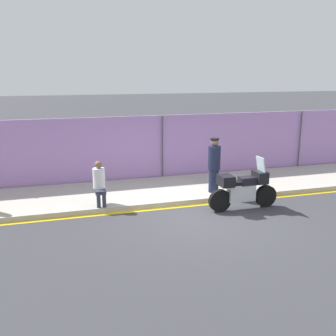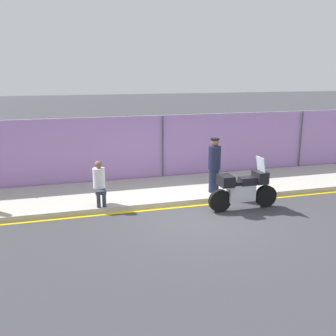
% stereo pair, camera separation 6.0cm
% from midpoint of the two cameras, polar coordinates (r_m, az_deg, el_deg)
% --- Properties ---
extents(ground_plane, '(120.00, 120.00, 0.00)m').
position_cam_midpoint_polar(ground_plane, '(10.86, 4.59, -7.02)').
color(ground_plane, '#38383D').
extents(sidewalk, '(42.20, 2.85, 0.15)m').
position_cam_midpoint_polar(sidewalk, '(13.01, 0.77, -3.09)').
color(sidewalk, '#ADA89E').
rests_on(sidewalk, ground_plane).
extents(curb_paint_stripe, '(42.20, 0.18, 0.01)m').
position_cam_midpoint_polar(curb_paint_stripe, '(11.66, 2.98, -5.49)').
color(curb_paint_stripe, gold).
rests_on(curb_paint_stripe, ground_plane).
extents(storefront_fence, '(40.09, 0.17, 2.36)m').
position_cam_midpoint_polar(storefront_fence, '(14.16, -1.04, 2.92)').
color(storefront_fence, '#AD7FC6').
rests_on(storefront_fence, ground_plane).
extents(motorcycle, '(2.10, 0.51, 1.51)m').
position_cam_midpoint_polar(motorcycle, '(11.39, 10.68, -2.97)').
color(motorcycle, black).
rests_on(motorcycle, ground_plane).
extents(officer_standing, '(0.39, 0.39, 1.72)m').
position_cam_midpoint_polar(officer_standing, '(12.34, 6.56, 0.47)').
color(officer_standing, '#191E38').
rests_on(officer_standing, sidewalk).
extents(person_seated_on_curb, '(0.35, 0.63, 1.25)m').
position_cam_midpoint_polar(person_seated_on_curb, '(11.37, -10.10, -1.80)').
color(person_seated_on_curb, '#2D3342').
rests_on(person_seated_on_curb, sidewalk).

